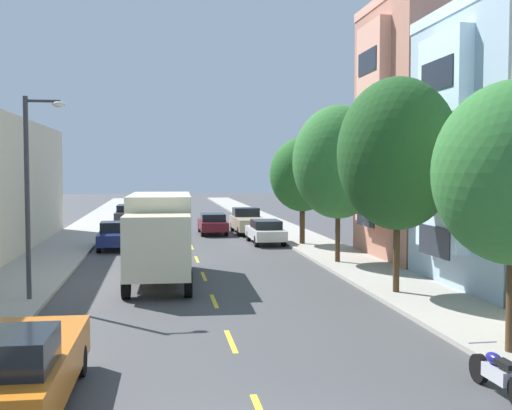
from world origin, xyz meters
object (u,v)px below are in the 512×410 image
Objects in this scene: street_tree_second at (398,154)px; street_tree_farthest at (302,175)px; parked_sedan_silver at (133,207)px; parked_pickup_champagne at (248,221)px; parked_hatchback_navy at (114,236)px; parked_wagon_charcoal at (127,213)px; parked_motorcycle at (498,374)px; street_tree_third at (338,162)px; street_lamp at (32,182)px; moving_burgundy_sedan at (213,223)px; parked_sedan_white at (266,231)px; parked_pickup_orange at (13,369)px; delivery_box_truck at (160,233)px.

street_tree_farthest is (0.00, 14.69, -0.83)m from street_tree_second.
parked_sedan_silver is 0.85× the size of parked_pickup_champagne.
parked_hatchback_navy is at bearing -89.88° from parked_sedan_silver.
parked_wagon_charcoal is at bearing 131.07° from parked_pickup_champagne.
parked_wagon_charcoal is 2.30× the size of parked_motorcycle.
street_tree_second is 22.80m from parked_pickup_champagne.
street_tree_farthest is at bearing -68.28° from parked_sedan_silver.
street_tree_farthest is 24.63m from parked_motorcycle.
street_tree_second is 1.59× the size of parked_wagon_charcoal.
parked_sedan_silver is (-10.76, 34.35, -4.03)m from street_tree_third.
parked_wagon_charcoal is at bearing 113.48° from street_tree_third.
street_lamp is at bearing -92.22° from parked_sedan_silver.
parked_pickup_champagne is 1.19× the size of moving_burgundy_sedan.
parked_pickup_champagne is at bearing 91.59° from parked_sedan_white.
parked_wagon_charcoal is at bearing 87.34° from street_lamp.
parked_sedan_silver is at bearing 114.05° from parked_pickup_champagne.
street_tree_farthest is 1.15× the size of parked_pickup_orange.
street_tree_third is at bearing -77.38° from parked_sedan_white.
street_tree_farthest is 29.27m from parked_sedan_silver.
delivery_box_truck is at bearing -101.32° from moving_burgundy_sedan.
parked_motorcycle is at bearing -89.17° from parked_pickup_champagne.
moving_burgundy_sedan is at bearing -175.03° from parked_pickup_champagne.
street_tree_farthest is 11.22m from parked_hatchback_navy.
parked_sedan_silver is 52.10m from parked_motorcycle.
parked_pickup_orange is at bearing -139.69° from street_tree_second.
parked_sedan_white reaches higher than parked_motorcycle.
parked_motorcycle is at bearing -89.35° from parked_sedan_white.
parked_sedan_white is at bearing 7.96° from parked_hatchback_navy.
street_lamp is 1.49× the size of moving_burgundy_sedan.
delivery_box_truck is (-8.19, -10.52, -2.21)m from street_tree_farthest.
moving_burgundy_sedan is (-4.60, 7.42, -3.40)m from street_tree_farthest.
parked_motorcycle is (6.54, -13.77, -1.53)m from delivery_box_truck.
parked_hatchback_navy is 26.02m from parked_motorcycle.
street_tree_second is 1.22× the size of street_tree_farthest.
street_tree_second is 0.93× the size of delivery_box_truck.
street_tree_third is 1.61× the size of parked_sedan_silver.
street_tree_farthest is 1.36× the size of parked_sedan_white.
parked_sedan_white is at bearing 96.91° from street_tree_second.
street_tree_farthest is 18.65m from street_lamp.
street_lamp reaches higher than parked_sedan_silver.
moving_burgundy_sedan is at bearing 70.11° from street_lamp.
street_tree_third reaches higher than parked_motorcycle.
delivery_box_truck reaches higher than parked_wagon_charcoal.
parked_sedan_silver is (1.59, 40.99, -3.27)m from street_lamp.
street_lamp is at bearing -115.32° from parked_pickup_champagne.
parked_pickup_orange reaches higher than parked_wagon_charcoal.
parked_motorcycle is (10.70, -10.31, -3.61)m from street_lamp.
parked_sedan_white is at bearing 145.66° from street_tree_farthest.
parked_motorcycle is (9.11, -51.30, -0.34)m from parked_sedan_silver.
street_tree_second is 7.35m from street_tree_third.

